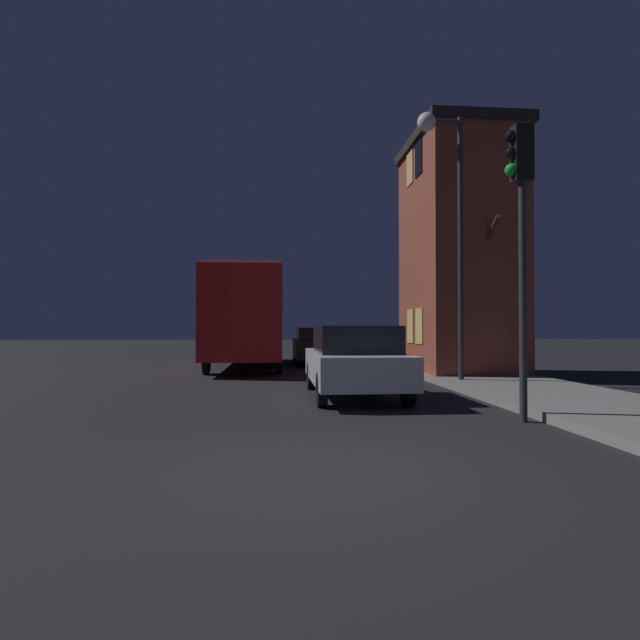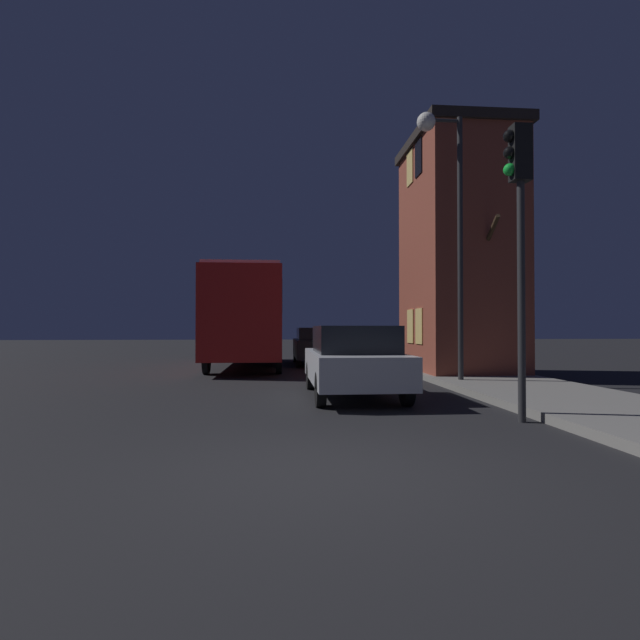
{
  "view_description": "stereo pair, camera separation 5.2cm",
  "coord_description": "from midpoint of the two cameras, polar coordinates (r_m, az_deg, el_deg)",
  "views": [
    {
      "loc": [
        -0.61,
        -5.22,
        1.5
      ],
      "look_at": [
        0.89,
        11.48,
        1.77
      ],
      "focal_mm": 28.0,
      "sensor_mm": 36.0,
      "label": 1
    },
    {
      "loc": [
        -0.56,
        -5.22,
        1.5
      ],
      "look_at": [
        0.89,
        11.48,
        1.77
      ],
      "focal_mm": 28.0,
      "sensor_mm": 36.0,
      "label": 2
    }
  ],
  "objects": [
    {
      "name": "ground_plane",
      "position": [
        5.46,
        1.46,
        -16.83
      ],
      "size": [
        120.0,
        120.0,
        0.0
      ],
      "primitive_type": "plane",
      "color": "black"
    },
    {
      "name": "brick_building",
      "position": [
        16.76,
        15.63,
        7.48
      ],
      "size": [
        3.1,
        4.36,
        7.52
      ],
      "color": "brown",
      "rests_on": "sidewalk"
    },
    {
      "name": "car_near_lane",
      "position": [
        10.88,
        3.95,
        -4.55
      ],
      "size": [
        1.84,
        4.29,
        1.54
      ],
      "color": "#B7BABF",
      "rests_on": "ground"
    },
    {
      "name": "traffic_light",
      "position": [
        8.76,
        21.95,
        11.59
      ],
      "size": [
        0.43,
        0.24,
        4.75
      ],
      "color": "#28282B",
      "rests_on": "ground"
    },
    {
      "name": "bare_tree",
      "position": [
        15.46,
        17.84,
        3.02
      ],
      "size": [
        1.62,
        2.55,
        4.53
      ],
      "color": "#382819",
      "rests_on": "sidewalk"
    },
    {
      "name": "bus",
      "position": [
        19.4,
        -8.12,
        0.88
      ],
      "size": [
        2.53,
        9.29,
        3.54
      ],
      "color": "red",
      "rests_on": "ground"
    },
    {
      "name": "streetlamp",
      "position": [
        13.84,
        14.17,
        14.38
      ],
      "size": [
        1.21,
        0.48,
        6.96
      ],
      "color": "#28282B",
      "rests_on": "sidewalk"
    },
    {
      "name": "car_mid_lane",
      "position": [
        20.56,
        -0.19,
        -2.89
      ],
      "size": [
        1.89,
        4.6,
        1.51
      ],
      "color": "black",
      "rests_on": "ground"
    }
  ]
}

